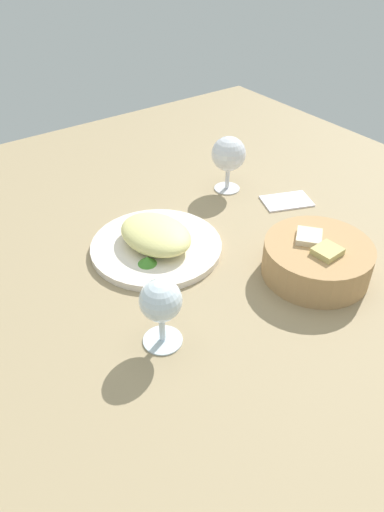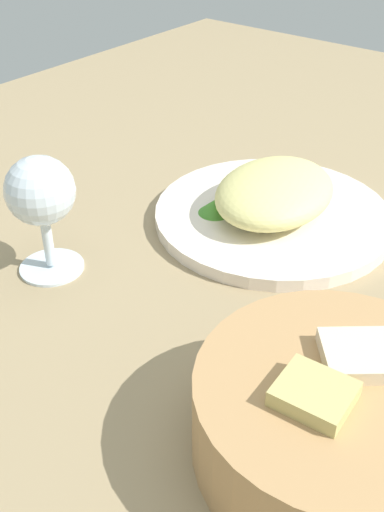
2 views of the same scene
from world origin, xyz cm
name	(u,v)px [view 2 (image 2 of 2)]	position (x,y,z in cm)	size (l,w,h in cm)	color
ground_plane	(336,266)	(0.00, 0.00, -1.00)	(140.00, 140.00, 2.00)	#98845F
plate	(273,216)	(-1.95, -9.03, 0.70)	(25.93, 25.93, 1.40)	white
omelette	(275,192)	(-1.95, -9.03, 3.72)	(15.93, 11.85, 4.64)	#E1D984
lettuce_garnish	(215,206)	(2.45, -13.76, 2.20)	(3.60, 3.60, 1.59)	#42882C
bread_basket	(338,416)	(21.60, 10.76, 3.42)	(19.67, 19.67, 7.70)	tan
wine_glass_near	(41,198)	(19.23, -21.27, 7.96)	(6.53, 6.53, 11.97)	silver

